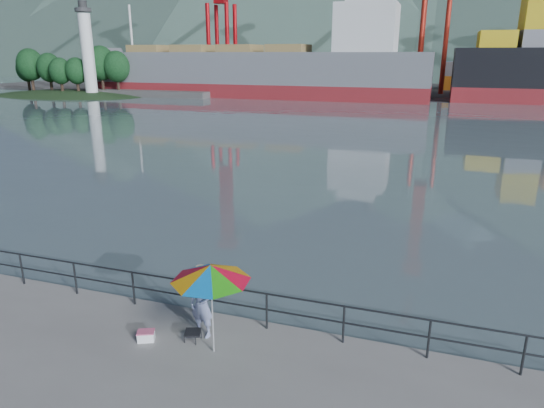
{
  "coord_description": "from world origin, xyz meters",
  "views": [
    {
      "loc": [
        6.67,
        -8.77,
        6.87
      ],
      "look_at": [
        1.7,
        6.0,
        2.0
      ],
      "focal_mm": 32.0,
      "sensor_mm": 36.0,
      "label": 1
    }
  ],
  "objects": [
    {
      "name": "harbor_water",
      "position": [
        0.0,
        130.0,
        0.0
      ],
      "size": [
        500.0,
        280.0,
        0.0
      ],
      "primitive_type": "cube",
      "color": "slate",
      "rests_on": "ground"
    },
    {
      "name": "far_dock",
      "position": [
        10.0,
        93.0,
        0.0
      ],
      "size": [
        200.0,
        40.0,
        0.4
      ],
      "primitive_type": "cube",
      "color": "#514F4C",
      "rests_on": "ground"
    },
    {
      "name": "guardrail",
      "position": [
        0.0,
        1.7,
        0.52
      ],
      "size": [
        22.0,
        0.06,
        1.03
      ],
      "color": "#2D3033",
      "rests_on": "ground"
    },
    {
      "name": "lighthouse_islet",
      "position": [
        -54.97,
        61.99,
        0.26
      ],
      "size": [
        48.0,
        26.4,
        19.2
      ],
      "color": "#263F1E",
      "rests_on": "ground"
    },
    {
      "name": "fisherman",
      "position": [
        1.57,
        0.9,
        0.88
      ],
      "size": [
        0.7,
        0.51,
        1.76
      ],
      "primitive_type": "imported",
      "rotation": [
        0.0,
        0.0,
        -0.14
      ],
      "color": "navy",
      "rests_on": "ground"
    },
    {
      "name": "beach_umbrella",
      "position": [
        2.13,
        0.33,
        2.08
      ],
      "size": [
        2.33,
        2.33,
        2.27
      ],
      "color": "white",
      "rests_on": "ground"
    },
    {
      "name": "folding_stool",
      "position": [
        1.44,
        0.58,
        0.13
      ],
      "size": [
        0.5,
        0.5,
        0.25
      ],
      "color": "black",
      "rests_on": "ground"
    },
    {
      "name": "cooler_bag",
      "position": [
        0.33,
        0.21,
        0.12
      ],
      "size": [
        0.48,
        0.41,
        0.23
      ],
      "primitive_type": "cube",
      "rotation": [
        0.0,
        0.0,
        0.42
      ],
      "color": "white",
      "rests_on": "ground"
    },
    {
      "name": "fishing_rod",
      "position": [
        1.62,
        2.0,
        0.0
      ],
      "size": [
        0.25,
        1.54,
        1.1
      ],
      "primitive_type": "cylinder",
      "rotation": [
        0.96,
        0.0,
        0.15
      ],
      "color": "black",
      "rests_on": "ground"
    },
    {
      "name": "bulk_carrier",
      "position": [
        -20.71,
        70.13,
        4.05
      ],
      "size": [
        56.54,
        9.79,
        14.5
      ],
      "color": "maroon",
      "rests_on": "ground"
    }
  ]
}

